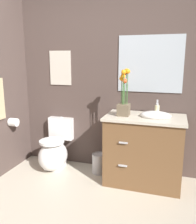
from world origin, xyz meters
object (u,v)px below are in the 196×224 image
Objects in this scene: toilet at (55,152)px; wall_mirror at (150,64)px; toilet_paper_roll at (14,122)px; trash_bin at (99,163)px; flower_vase at (124,99)px; soap_bottle at (157,110)px; vanity_cabinet at (144,149)px; wall_poster at (60,68)px.

toilet is 1.75m from wall_mirror.
toilet_paper_roll is at bearing -158.25° from toilet.
toilet is at bearing -167.77° from wall_mirror.
wall_mirror reaches higher than trash_bin.
toilet is at bearing 21.75° from toilet_paper_roll.
flower_vase is at bearing 5.14° from toilet_paper_roll.
toilet_paper_roll is (-1.85, -0.25, -0.24)m from soap_bottle.
trash_bin is (0.64, 0.05, -0.11)m from toilet.
wall_mirror is (1.23, 0.27, 1.21)m from toilet.
trash_bin is at bearing 12.16° from toilet_paper_roll.
toilet is 1.24× the size of flower_vase.
flower_vase is 5.08× the size of toilet_paper_roll.
wall_mirror reaches higher than toilet.
soap_bottle reaches higher than toilet.
wall_mirror is (-0.00, 0.29, 1.01)m from vanity_cabinet.
toilet_paper_roll is at bearing -174.39° from vanity_cabinet.
wall_poster is at bearing 161.33° from flower_vase.
toilet is 0.86× the size of wall_mirror.
toilet is at bearing 176.27° from flower_vase.
flower_vase is 0.70× the size of wall_mirror.
trash_bin is at bearing 4.20° from toilet.
toilet_paper_roll is (-1.13, -0.24, 0.54)m from trash_bin.
trash_bin is (-0.73, -0.00, -0.78)m from soap_bottle.
soap_bottle is 0.56× the size of trash_bin.
trash_bin is 0.58× the size of wall_poster.
wall_mirror reaches higher than vanity_cabinet.
soap_bottle is (0.38, 0.11, -0.14)m from flower_vase.
vanity_cabinet is (1.24, -0.03, 0.19)m from toilet.
soap_bottle is 0.32× the size of wall_poster.
vanity_cabinet is 1.29× the size of wall_mirror.
toilet is 1.17m from wall_poster.
toilet is 1.52m from soap_bottle.
wall_poster is 4.29× the size of toilet_paper_roll.
wall_mirror is at bearing 120.19° from soap_bottle.
wall_mirror reaches higher than toilet_paper_roll.
trash_bin is 1.46m from wall_mirror.
toilet is at bearing -175.80° from trash_bin.
toilet_paper_roll is (-1.47, -0.13, -0.37)m from flower_vase.
toilet is 0.65m from trash_bin.
wall_poster is (-0.64, 0.22, 1.25)m from trash_bin.
flower_vase is at bearing -127.41° from wall_mirror.
wall_mirror reaches higher than wall_poster.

